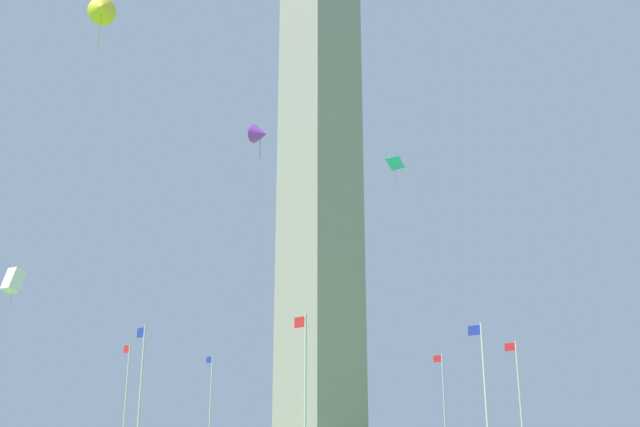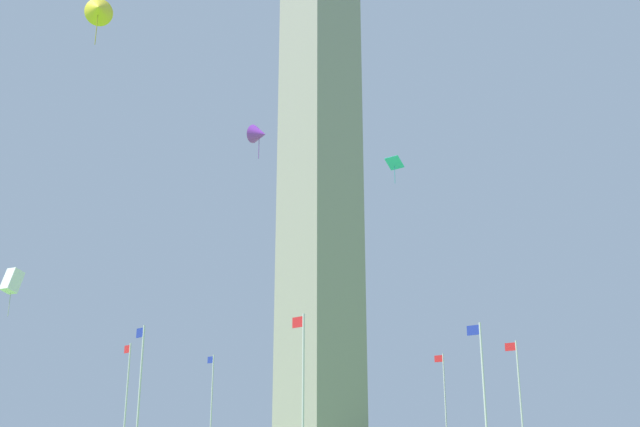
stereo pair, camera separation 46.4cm
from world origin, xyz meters
The scene contains 13 objects.
obelisk_monument centered at (0.00, 0.00, 24.64)m, with size 5.42×5.42×49.28m.
flagpole_n centered at (15.87, 0.00, 4.65)m, with size 1.12×0.14×8.52m.
flagpole_ne centered at (11.24, 11.18, 4.65)m, with size 1.12×0.14×8.52m.
flagpole_e centered at (0.06, 15.81, 4.65)m, with size 1.12×0.14×8.52m.
flagpole_se centered at (-11.12, 11.18, 4.65)m, with size 1.12×0.14×8.52m.
flagpole_s centered at (-15.75, 0.00, 4.65)m, with size 1.12×0.14×8.52m.
flagpole_sw centered at (-11.12, -11.18, 4.65)m, with size 1.12×0.14×8.52m.
flagpole_w centered at (0.06, -15.81, 4.65)m, with size 1.12×0.14×8.52m.
flagpole_nw centered at (11.24, -11.18, 4.65)m, with size 1.12×0.14×8.52m.
kite_cyan_diamond centered at (-9.84, 1.16, 21.03)m, with size 1.36×1.20×2.01m.
kite_white_box centered at (0.77, 24.44, 10.55)m, with size 1.13×1.35×2.97m.
kite_yellow_delta centered at (-11.21, 25.55, 23.24)m, with size 2.21×2.07×3.01m.
kite_purple_delta centered at (-5.04, 10.36, 22.38)m, with size 1.83×1.70×2.72m.
Camera 2 is at (-42.99, 37.95, 2.44)m, focal length 38.90 mm.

